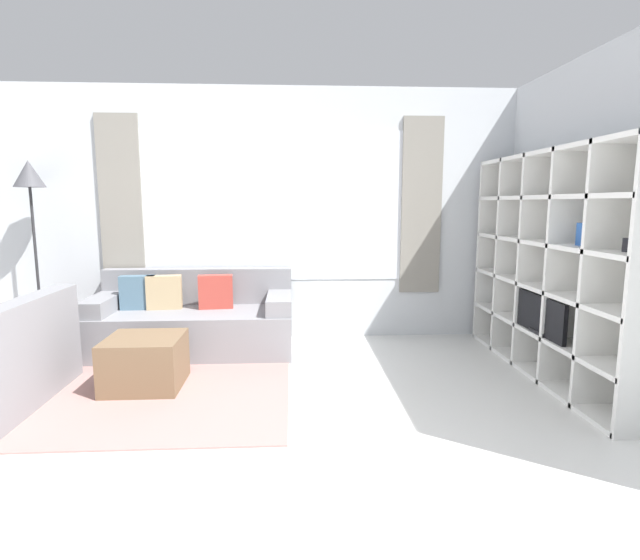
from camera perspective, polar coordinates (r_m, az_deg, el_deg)
The scene contains 8 objects.
ground_plane at distance 2.87m, azimuth -7.09°, elevation -22.42°, with size 16.00×16.00×0.00m, color silver.
wall_back at distance 5.48m, azimuth -5.28°, elevation 7.41°, with size 6.43×0.11×2.70m.
wall_right at distance 4.65m, azimuth 28.83°, elevation 6.05°, with size 0.07×4.20×2.70m, color silver.
area_rug at distance 4.52m, azimuth -22.07°, elevation -10.98°, with size 2.81×2.28×0.01m, color gray.
shelving_unit at distance 4.69m, azimuth 25.47°, elevation 1.39°, with size 0.41×2.48×1.92m.
couch_main at distance 5.22m, azimuth -14.25°, elevation -4.59°, with size 1.97×0.90×0.80m.
ottoman at distance 4.32m, azimuth -19.36°, elevation -8.88°, with size 0.59×0.59×0.42m.
floor_lamp at distance 5.78m, azimuth -30.22°, elevation 8.90°, with size 0.30×0.30×1.90m.
Camera 1 is at (0.19, -2.45, 1.48)m, focal length 28.00 mm.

